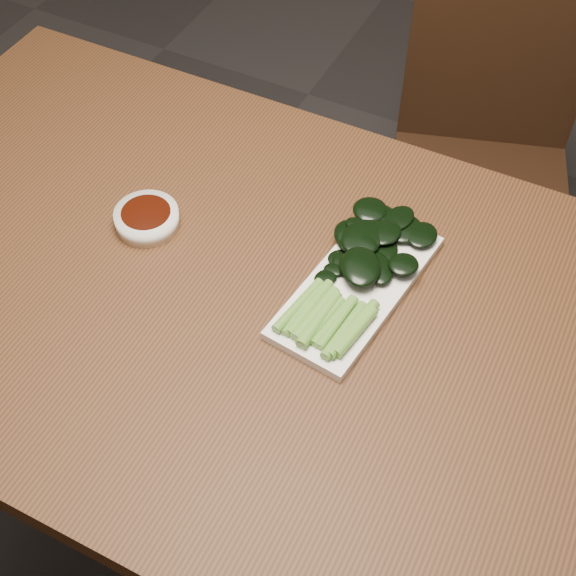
{
  "coord_description": "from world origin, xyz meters",
  "views": [
    {
      "loc": [
        0.34,
        -0.6,
        1.63
      ],
      "look_at": [
        0.03,
        0.03,
        0.76
      ],
      "focal_mm": 50.0,
      "sensor_mm": 36.0,
      "label": 1
    }
  ],
  "objects_px": {
    "table": "(263,329)",
    "serving_plate": "(356,286)",
    "gai_lan": "(360,265)",
    "sauce_bowl": "(147,218)",
    "chair_far": "(483,154)"
  },
  "relations": [
    {
      "from": "table",
      "to": "serving_plate",
      "type": "distance_m",
      "value": 0.16
    },
    {
      "from": "gai_lan",
      "to": "table",
      "type": "bearing_deg",
      "value": -136.77
    },
    {
      "from": "sauce_bowl",
      "to": "table",
      "type": "bearing_deg",
      "value": -12.7
    },
    {
      "from": "table",
      "to": "serving_plate",
      "type": "bearing_deg",
      "value": 34.39
    },
    {
      "from": "chair_far",
      "to": "gai_lan",
      "type": "relative_size",
      "value": 2.97
    },
    {
      "from": "table",
      "to": "sauce_bowl",
      "type": "bearing_deg",
      "value": 167.3
    },
    {
      "from": "chair_far",
      "to": "table",
      "type": "bearing_deg",
      "value": -117.93
    },
    {
      "from": "table",
      "to": "chair_far",
      "type": "distance_m",
      "value": 0.78
    },
    {
      "from": "chair_far",
      "to": "sauce_bowl",
      "type": "relative_size",
      "value": 9.24
    },
    {
      "from": "table",
      "to": "chair_far",
      "type": "height_order",
      "value": "chair_far"
    },
    {
      "from": "serving_plate",
      "to": "chair_far",
      "type": "bearing_deg",
      "value": 88.13
    },
    {
      "from": "table",
      "to": "sauce_bowl",
      "type": "relative_size",
      "value": 14.54
    },
    {
      "from": "serving_plate",
      "to": "sauce_bowl",
      "type": "bearing_deg",
      "value": -175.39
    },
    {
      "from": "chair_far",
      "to": "serving_plate",
      "type": "height_order",
      "value": "chair_far"
    },
    {
      "from": "chair_far",
      "to": "sauce_bowl",
      "type": "distance_m",
      "value": 0.83
    }
  ]
}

